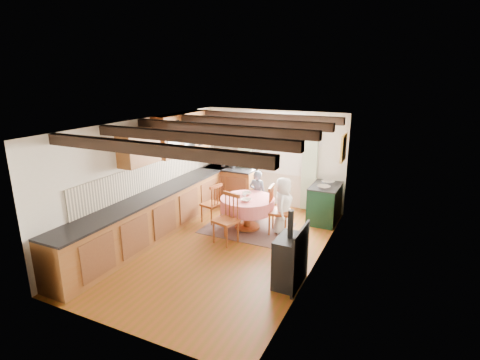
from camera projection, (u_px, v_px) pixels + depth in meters
The scene contains 40 objects.
floor at pixel (222, 247), 7.29m from camera, with size 3.60×5.50×0.00m, color brown.
ceiling at pixel (221, 124), 6.63m from camera, with size 3.60×5.50×0.00m, color white.
wall_back at pixel (274, 159), 9.34m from camera, with size 3.60×0.00×2.40m, color silver.
wall_front at pixel (115, 249), 4.58m from camera, with size 3.60×0.00×2.40m, color silver.
wall_left at pixel (145, 177), 7.71m from camera, with size 0.00×5.50×2.40m, color silver.
wall_right at pixel (317, 202), 6.22m from camera, with size 0.00×5.50×2.40m, color silver.
beam_a at pixel (148, 149), 4.92m from camera, with size 3.60×0.16×0.16m, color black.
beam_b at pixel (190, 137), 5.78m from camera, with size 3.60×0.16×0.16m, color black.
beam_c at pixel (221, 129), 6.65m from camera, with size 3.60×0.16×0.16m, color black.
beam_d at pixel (244, 122), 7.52m from camera, with size 3.60×0.16×0.16m, color black.
beam_e at pixel (263, 117), 8.39m from camera, with size 3.60×0.16×0.16m, color black.
splash_left at pixel (155, 174), 7.96m from camera, with size 0.02×4.50×0.55m, color beige.
splash_back at pixel (237, 155), 9.74m from camera, with size 1.40×0.02×0.55m, color beige.
base_cabinet_left at pixel (159, 214), 7.79m from camera, with size 0.60×5.30×0.88m, color brown.
base_cabinet_back at pixel (231, 185), 9.73m from camera, with size 1.30×0.60×0.88m, color brown.
worktop_left at pixel (158, 193), 7.66m from camera, with size 0.64×5.30×0.04m, color black.
worktop_back at pixel (230, 169), 9.58m from camera, with size 1.30×0.64×0.04m, color black.
wall_cabinet_glass at pixel (183, 133), 8.47m from camera, with size 0.34×1.80×0.90m, color brown.
wall_cabinet_solid at pixel (139, 147), 7.18m from camera, with size 0.34×0.90×0.70m, color brown.
window_frame at pixel (278, 143), 9.18m from camera, with size 1.34×0.03×1.54m, color white.
window_pane at pixel (278, 143), 9.18m from camera, with size 1.20×0.01×1.40m, color white.
curtain_left at pixel (245, 160), 9.60m from camera, with size 0.35×0.10×2.10m, color #B2C7A8.
curtain_right at pixel (309, 167), 8.89m from camera, with size 0.35×0.10×2.10m, color #B2C7A8.
curtain_rod at pixel (277, 119), 8.94m from camera, with size 0.03×0.03×2.00m, color black.
wall_picture at pixel (344, 148), 8.08m from camera, with size 0.04×0.50×0.60m, color gold.
wall_plate at pixel (316, 142), 8.74m from camera, with size 0.30×0.30×0.02m, color silver.
rug at pixel (247, 228), 8.16m from camera, with size 1.80×1.40×0.01m, color brown.
dining_table at pixel (247, 213), 8.06m from camera, with size 1.16×1.16×0.70m, color pink, non-canonical shape.
chair_near at pixel (226, 219), 7.34m from camera, with size 0.43×0.45×1.01m, color #964A1D, non-canonical shape.
chair_left at pixel (211, 203), 8.40m from camera, with size 0.39×0.41×0.91m, color #964A1D, non-canonical shape.
chair_right at pixel (279, 210), 7.78m from camera, with size 0.44×0.46×1.03m, color #964A1D, non-canonical shape.
aga_range at pixel (325, 203), 8.44m from camera, with size 0.61×0.95×0.87m, color black, non-canonical shape.
cast_iron_stove at pixel (290, 248), 5.85m from camera, with size 0.38×0.63×1.26m, color black, non-canonical shape.
child_far at pixel (257, 194), 8.61m from camera, with size 0.42×0.27×1.14m, color slate.
child_right at pixel (283, 206), 7.77m from camera, with size 0.59×0.39×1.21m, color white.
bowl_a at pixel (246, 200), 7.76m from camera, with size 0.21×0.21×0.05m, color silver.
bowl_b at pixel (247, 194), 8.16m from camera, with size 0.20×0.20×0.06m, color silver.
cup at pixel (244, 196), 7.96m from camera, with size 0.09×0.09×0.08m, color silver.
canister_tall at pixel (224, 163), 9.64m from camera, with size 0.13×0.13×0.23m, color #262628.
canister_wide at pixel (232, 164), 9.55m from camera, with size 0.17×0.17×0.19m, color #262628.
Camera 1 is at (3.17, -5.85, 3.28)m, focal length 28.00 mm.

